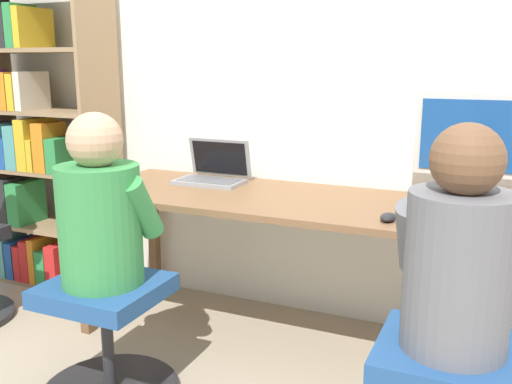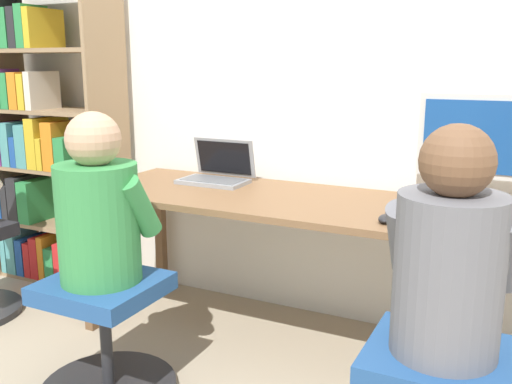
{
  "view_description": "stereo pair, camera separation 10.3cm",
  "coord_description": "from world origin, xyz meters",
  "px_view_note": "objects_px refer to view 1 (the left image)",
  "views": [
    {
      "loc": [
        0.75,
        -2.04,
        1.33
      ],
      "look_at": [
        -0.23,
        0.16,
        0.78
      ],
      "focal_mm": 40.0,
      "sensor_mm": 36.0,
      "label": 1
    },
    {
      "loc": [
        0.84,
        -2.0,
        1.33
      ],
      "look_at": [
        -0.23,
        0.16,
        0.78
      ],
      "focal_mm": 40.0,
      "sensor_mm": 36.0,
      "label": 2
    }
  ],
  "objects_px": {
    "keyboard": "(470,229)",
    "person_at_monitor": "(459,254)",
    "person_at_laptop": "(100,211)",
    "office_chair_right": "(107,339)",
    "laptop": "(213,174)",
    "bookshelf": "(31,149)",
    "desktop_monitor": "(474,146)"
  },
  "relations": [
    {
      "from": "office_chair_right",
      "to": "bookshelf",
      "type": "height_order",
      "value": "bookshelf"
    },
    {
      "from": "person_at_laptop",
      "to": "person_at_monitor",
      "type": "bearing_deg",
      "value": 0.16
    },
    {
      "from": "bookshelf",
      "to": "office_chair_right",
      "type": "bearing_deg",
      "value": -35.71
    },
    {
      "from": "desktop_monitor",
      "to": "keyboard",
      "type": "relative_size",
      "value": 1.11
    },
    {
      "from": "laptop",
      "to": "person_at_laptop",
      "type": "xyz_separation_m",
      "value": [
        -0.02,
        -0.87,
        0.01
      ]
    },
    {
      "from": "office_chair_right",
      "to": "person_at_laptop",
      "type": "bearing_deg",
      "value": 90.0
    },
    {
      "from": "keyboard",
      "to": "bookshelf",
      "type": "height_order",
      "value": "bookshelf"
    },
    {
      "from": "keyboard",
      "to": "office_chair_right",
      "type": "distance_m",
      "value": 1.46
    },
    {
      "from": "office_chair_right",
      "to": "person_at_laptop",
      "type": "xyz_separation_m",
      "value": [
        0.0,
        0.0,
        0.53
      ]
    },
    {
      "from": "keyboard",
      "to": "person_at_monitor",
      "type": "relative_size",
      "value": 0.66
    },
    {
      "from": "person_at_monitor",
      "to": "keyboard",
      "type": "bearing_deg",
      "value": 89.88
    },
    {
      "from": "keyboard",
      "to": "office_chair_right",
      "type": "height_order",
      "value": "keyboard"
    },
    {
      "from": "laptop",
      "to": "keyboard",
      "type": "xyz_separation_m",
      "value": [
        1.28,
        -0.4,
        -0.03
      ]
    },
    {
      "from": "desktop_monitor",
      "to": "keyboard",
      "type": "bearing_deg",
      "value": -85.99
    },
    {
      "from": "person_at_monitor",
      "to": "laptop",
      "type": "bearing_deg",
      "value": 145.75
    },
    {
      "from": "laptop",
      "to": "bookshelf",
      "type": "distance_m",
      "value": 1.22
    },
    {
      "from": "keyboard",
      "to": "desktop_monitor",
      "type": "bearing_deg",
      "value": 94.01
    },
    {
      "from": "desktop_monitor",
      "to": "person_at_laptop",
      "type": "bearing_deg",
      "value": -143.6
    },
    {
      "from": "person_at_monitor",
      "to": "person_at_laptop",
      "type": "xyz_separation_m",
      "value": [
        -1.29,
        -0.0,
        -0.01
      ]
    },
    {
      "from": "laptop",
      "to": "office_chair_right",
      "type": "height_order",
      "value": "laptop"
    },
    {
      "from": "keyboard",
      "to": "laptop",
      "type": "bearing_deg",
      "value": 162.76
    },
    {
      "from": "office_chair_right",
      "to": "laptop",
      "type": "bearing_deg",
      "value": 88.84
    },
    {
      "from": "desktop_monitor",
      "to": "bookshelf",
      "type": "bearing_deg",
      "value": -178.34
    },
    {
      "from": "desktop_monitor",
      "to": "office_chair_right",
      "type": "height_order",
      "value": "desktop_monitor"
    },
    {
      "from": "office_chair_right",
      "to": "person_at_monitor",
      "type": "height_order",
      "value": "person_at_monitor"
    },
    {
      "from": "person_at_laptop",
      "to": "office_chair_right",
      "type": "bearing_deg",
      "value": -90.0
    },
    {
      "from": "desktop_monitor",
      "to": "keyboard",
      "type": "xyz_separation_m",
      "value": [
        0.03,
        -0.45,
        -0.24
      ]
    },
    {
      "from": "desktop_monitor",
      "to": "person_at_monitor",
      "type": "distance_m",
      "value": 0.95
    },
    {
      "from": "bookshelf",
      "to": "person_at_monitor",
      "type": "bearing_deg",
      "value": -18.93
    },
    {
      "from": "desktop_monitor",
      "to": "person_at_monitor",
      "type": "relative_size",
      "value": 0.73
    },
    {
      "from": "person_at_monitor",
      "to": "desktop_monitor",
      "type": "bearing_deg",
      "value": 91.91
    },
    {
      "from": "laptop",
      "to": "person_at_laptop",
      "type": "bearing_deg",
      "value": -91.17
    }
  ]
}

